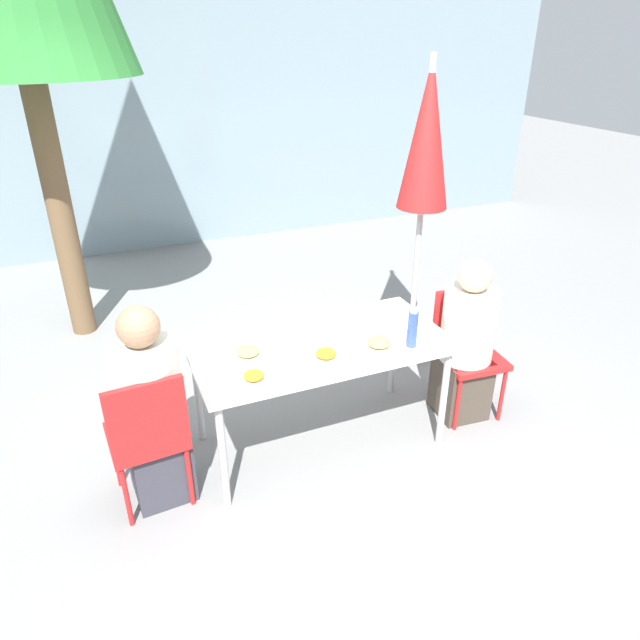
{
  "coord_description": "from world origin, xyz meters",
  "views": [
    {
      "loc": [
        -1.15,
        -2.74,
        2.41
      ],
      "look_at": [
        0.0,
        0.0,
        0.89
      ],
      "focal_mm": 32.0,
      "sensor_mm": 36.0,
      "label": 1
    }
  ],
  "objects_px": {
    "chair_left": "(148,432)",
    "drinking_cup": "(298,365)",
    "person_right": "(466,345)",
    "chair_right": "(466,343)",
    "salad_bowl": "(278,340)",
    "closed_umbrella": "(426,148)",
    "bottle": "(412,329)",
    "person_left": "(152,413)"
  },
  "relations": [
    {
      "from": "closed_umbrella",
      "to": "drinking_cup",
      "type": "relative_size",
      "value": 20.92
    },
    {
      "from": "chair_right",
      "to": "salad_bowl",
      "type": "bearing_deg",
      "value": 0.86
    },
    {
      "from": "chair_left",
      "to": "person_right",
      "type": "height_order",
      "value": "person_right"
    },
    {
      "from": "person_right",
      "to": "closed_umbrella",
      "type": "distance_m",
      "value": 1.42
    },
    {
      "from": "closed_umbrella",
      "to": "salad_bowl",
      "type": "height_order",
      "value": "closed_umbrella"
    },
    {
      "from": "chair_left",
      "to": "person_left",
      "type": "bearing_deg",
      "value": 58.07
    },
    {
      "from": "chair_left",
      "to": "person_left",
      "type": "xyz_separation_m",
      "value": [
        0.04,
        0.08,
        0.06
      ]
    },
    {
      "from": "chair_left",
      "to": "drinking_cup",
      "type": "distance_m",
      "value": 0.87
    },
    {
      "from": "closed_umbrella",
      "to": "person_left",
      "type": "bearing_deg",
      "value": -158.66
    },
    {
      "from": "salad_bowl",
      "to": "closed_umbrella",
      "type": "bearing_deg",
      "value": 26.52
    },
    {
      "from": "chair_left",
      "to": "drinking_cup",
      "type": "height_order",
      "value": "chair_left"
    },
    {
      "from": "chair_left",
      "to": "person_right",
      "type": "bearing_deg",
      "value": -2.21
    },
    {
      "from": "bottle",
      "to": "salad_bowl",
      "type": "xyz_separation_m",
      "value": [
        -0.72,
        0.33,
        -0.09
      ]
    },
    {
      "from": "bottle",
      "to": "drinking_cup",
      "type": "relative_size",
      "value": 2.21
    },
    {
      "from": "chair_right",
      "to": "bottle",
      "type": "relative_size",
      "value": 3.6
    },
    {
      "from": "drinking_cup",
      "to": "salad_bowl",
      "type": "bearing_deg",
      "value": 88.83
    },
    {
      "from": "person_left",
      "to": "chair_right",
      "type": "xyz_separation_m",
      "value": [
        2.09,
        0.06,
        -0.06
      ]
    },
    {
      "from": "person_right",
      "to": "drinking_cup",
      "type": "relative_size",
      "value": 10.52
    },
    {
      "from": "bottle",
      "to": "drinking_cup",
      "type": "xyz_separation_m",
      "value": [
        -0.73,
        -0.03,
        -0.06
      ]
    },
    {
      "from": "chair_right",
      "to": "bottle",
      "type": "distance_m",
      "value": 0.73
    },
    {
      "from": "chair_left",
      "to": "bottle",
      "type": "relative_size",
      "value": 3.6
    },
    {
      "from": "closed_umbrella",
      "to": "salad_bowl",
      "type": "distance_m",
      "value": 1.78
    },
    {
      "from": "salad_bowl",
      "to": "person_right",
      "type": "bearing_deg",
      "value": -7.6
    },
    {
      "from": "chair_left",
      "to": "person_right",
      "type": "distance_m",
      "value": 2.08
    },
    {
      "from": "closed_umbrella",
      "to": "bottle",
      "type": "relative_size",
      "value": 9.46
    },
    {
      "from": "person_right",
      "to": "chair_left",
      "type": "bearing_deg",
      "value": 6.84
    },
    {
      "from": "person_right",
      "to": "salad_bowl",
      "type": "relative_size",
      "value": 7.03
    },
    {
      "from": "person_left",
      "to": "salad_bowl",
      "type": "distance_m",
      "value": 0.82
    },
    {
      "from": "bottle",
      "to": "drinking_cup",
      "type": "distance_m",
      "value": 0.73
    },
    {
      "from": "person_right",
      "to": "salad_bowl",
      "type": "distance_m",
      "value": 1.28
    },
    {
      "from": "drinking_cup",
      "to": "salad_bowl",
      "type": "xyz_separation_m",
      "value": [
        0.01,
        0.36,
        -0.03
      ]
    },
    {
      "from": "chair_left",
      "to": "person_right",
      "type": "xyz_separation_m",
      "value": [
        2.07,
        0.07,
        0.03
      ]
    },
    {
      "from": "chair_left",
      "to": "closed_umbrella",
      "type": "xyz_separation_m",
      "value": [
        2.19,
        0.92,
        1.16
      ]
    },
    {
      "from": "chair_right",
      "to": "person_right",
      "type": "height_order",
      "value": "person_right"
    },
    {
      "from": "person_left",
      "to": "person_right",
      "type": "xyz_separation_m",
      "value": [
        2.03,
        -0.01,
        -0.03
      ]
    },
    {
      "from": "closed_umbrella",
      "to": "bottle",
      "type": "xyz_separation_m",
      "value": [
        -0.65,
        -1.01,
        -0.81
      ]
    },
    {
      "from": "chair_right",
      "to": "salad_bowl",
      "type": "height_order",
      "value": "chair_right"
    },
    {
      "from": "closed_umbrella",
      "to": "chair_right",
      "type": "bearing_deg",
      "value": -94.46
    },
    {
      "from": "person_right",
      "to": "drinking_cup",
      "type": "bearing_deg",
      "value": 13.35
    },
    {
      "from": "chair_right",
      "to": "bottle",
      "type": "bearing_deg",
      "value": 26.82
    },
    {
      "from": "chair_right",
      "to": "person_right",
      "type": "bearing_deg",
      "value": 58.07
    },
    {
      "from": "chair_right",
      "to": "drinking_cup",
      "type": "xyz_separation_m",
      "value": [
        -1.32,
        -0.26,
        0.29
      ]
    }
  ]
}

